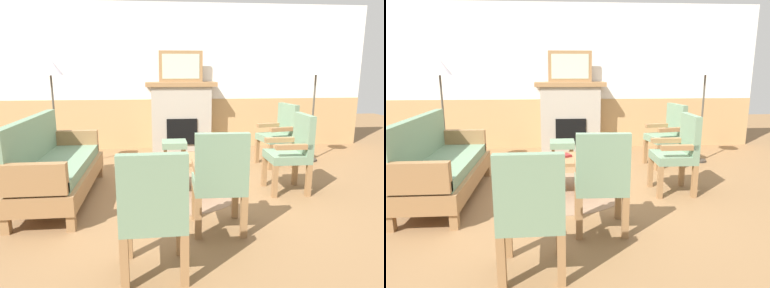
% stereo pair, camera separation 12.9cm
% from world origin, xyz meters
% --- Properties ---
extents(ground_plane, '(14.00, 14.00, 0.00)m').
position_xyz_m(ground_plane, '(0.00, 0.00, 0.00)').
color(ground_plane, olive).
extents(wall_back, '(7.20, 0.14, 2.70)m').
position_xyz_m(wall_back, '(0.00, 2.60, 1.31)').
color(wall_back, white).
rests_on(wall_back, ground_plane).
extents(fireplace, '(1.30, 0.44, 1.28)m').
position_xyz_m(fireplace, '(0.00, 2.35, 0.65)').
color(fireplace, '#A39989').
rests_on(fireplace, ground_plane).
extents(framed_picture, '(0.80, 0.04, 0.56)m').
position_xyz_m(framed_picture, '(0.00, 2.35, 1.56)').
color(framed_picture, olive).
rests_on(framed_picture, fireplace).
extents(couch, '(0.70, 1.80, 0.98)m').
position_xyz_m(couch, '(-1.64, -0.05, 0.40)').
color(couch, olive).
rests_on(couch, ground_plane).
extents(coffee_table, '(0.96, 0.56, 0.44)m').
position_xyz_m(coffee_table, '(-0.20, 0.08, 0.39)').
color(coffee_table, olive).
rests_on(coffee_table, ground_plane).
extents(round_rug, '(1.51, 1.51, 0.01)m').
position_xyz_m(round_rug, '(-0.20, 0.08, 0.00)').
color(round_rug, '#896B51').
rests_on(round_rug, ground_plane).
extents(book_on_table, '(0.27, 0.23, 0.03)m').
position_xyz_m(book_on_table, '(-0.23, 0.11, 0.46)').
color(book_on_table, maroon).
rests_on(book_on_table, coffee_table).
extents(footstool, '(0.40, 0.40, 0.36)m').
position_xyz_m(footstool, '(-0.18, 1.45, 0.28)').
color(footstool, olive).
rests_on(footstool, ground_plane).
extents(armchair_near_fireplace, '(0.56, 0.56, 0.98)m').
position_xyz_m(armchair_near_fireplace, '(1.49, 1.14, 0.54)').
color(armchair_near_fireplace, olive).
rests_on(armchair_near_fireplace, ground_plane).
extents(armchair_by_window_left, '(0.48, 0.48, 0.98)m').
position_xyz_m(armchair_by_window_left, '(1.22, -0.04, 0.54)').
color(armchair_by_window_left, olive).
rests_on(armchair_by_window_left, ground_plane).
extents(armchair_front_left, '(0.50, 0.50, 0.98)m').
position_xyz_m(armchair_front_left, '(0.12, -1.04, 0.54)').
color(armchair_front_left, olive).
rests_on(armchair_front_left, ground_plane).
extents(armchair_front_center, '(0.49, 0.49, 0.98)m').
position_xyz_m(armchair_front_center, '(-0.49, -1.71, 0.54)').
color(armchair_front_center, olive).
rests_on(armchair_front_center, ground_plane).
extents(floor_lamp_by_couch, '(0.36, 0.36, 1.68)m').
position_xyz_m(floor_lamp_by_couch, '(-2.00, 1.28, 1.45)').
color(floor_lamp_by_couch, '#332D28').
rests_on(floor_lamp_by_couch, ground_plane).
extents(floor_lamp_by_chairs, '(0.36, 0.36, 1.68)m').
position_xyz_m(floor_lamp_by_chairs, '(2.10, 1.33, 1.45)').
color(floor_lamp_by_chairs, '#332D28').
rests_on(floor_lamp_by_chairs, ground_plane).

